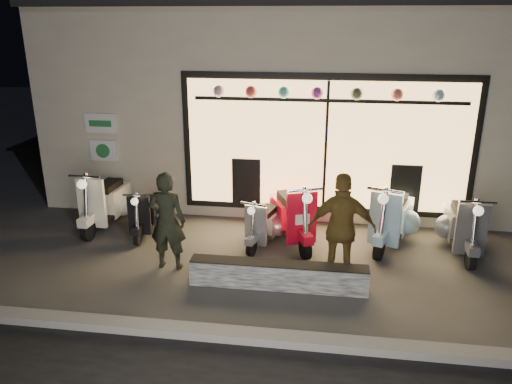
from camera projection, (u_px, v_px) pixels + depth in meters
The scene contains 12 objects.
ground at pixel (271, 266), 8.08m from camera, with size 40.00×40.00×0.00m, color #383533.
kerb at pixel (252, 337), 6.19m from camera, with size 40.00×0.25×0.12m, color slate.
shop_building at pixel (295, 93), 12.05m from camera, with size 10.20×6.23×4.20m.
graffiti_barrier at pixel (278, 275), 7.38m from camera, with size 2.63×0.28×0.40m, color black.
scooter_silver at pixel (266, 223), 8.88m from camera, with size 0.61×1.23×0.88m.
scooter_red at pixel (291, 214), 8.96m from camera, with size 0.91×1.59×1.15m.
scooter_black at pixel (147, 213), 9.33m from camera, with size 0.44×1.24×0.89m.
scooter_cream at pixel (108, 200), 9.65m from camera, with size 0.56×1.61×1.15m.
scooter_blue at pixel (393, 217), 8.85m from camera, with size 0.89×1.61×1.16m.
scooter_grey at pixel (462, 225), 8.58m from camera, with size 0.50×1.51×1.08m.
man at pixel (167, 221), 7.79m from camera, with size 0.58×0.38×1.60m, color black.
woman at pixel (342, 229), 7.37m from camera, with size 1.00×0.42×1.71m, color brown.
Camera 1 is at (0.78, -7.20, 3.80)m, focal length 35.00 mm.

